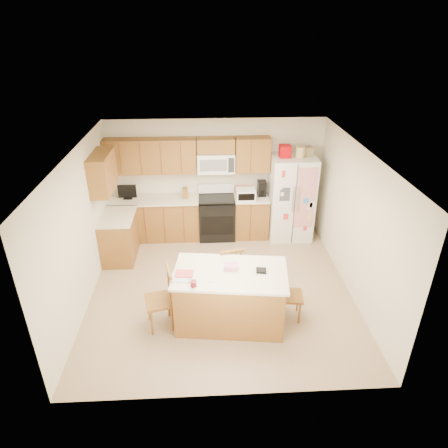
{
  "coord_description": "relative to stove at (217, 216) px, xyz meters",
  "views": [
    {
      "loc": [
        -0.26,
        -5.75,
        4.31
      ],
      "look_at": [
        0.07,
        0.35,
        1.11
      ],
      "focal_mm": 32.0,
      "sensor_mm": 36.0,
      "label": 1
    }
  ],
  "objects": [
    {
      "name": "stove",
      "position": [
        0.0,
        0.0,
        0.0
      ],
      "size": [
        0.76,
        0.65,
        1.13
      ],
      "color": "black",
      "rests_on": "ground"
    },
    {
      "name": "room_shell",
      "position": [
        0.0,
        -1.94,
        0.97
      ],
      "size": [
        4.6,
        4.6,
        2.52
      ],
      "color": "beige",
      "rests_on": "ground"
    },
    {
      "name": "cabinetry",
      "position": [
        -0.98,
        -0.15,
        0.44
      ],
      "size": [
        3.36,
        1.56,
        2.15
      ],
      "color": "brown",
      "rests_on": "ground"
    },
    {
      "name": "windsor_chair_back",
      "position": [
        0.14,
        -2.1,
        -0.01
      ],
      "size": [
        0.49,
        0.47,
        0.97
      ],
      "color": "brown",
      "rests_on": "ground"
    },
    {
      "name": "windsor_chair_right",
      "position": [
        1.04,
        -2.73,
        -0.05
      ],
      "size": [
        0.41,
        0.42,
        0.89
      ],
      "color": "brown",
      "rests_on": "ground"
    },
    {
      "name": "windsor_chair_left",
      "position": [
        -0.95,
        -2.81,
        0.01
      ],
      "size": [
        0.5,
        0.52,
        1.01
      ],
      "color": "brown",
      "rests_on": "ground"
    },
    {
      "name": "ground",
      "position": [
        0.0,
        -1.94,
        -0.47
      ],
      "size": [
        4.5,
        4.5,
        0.0
      ],
      "primitive_type": "plane",
      "color": "#81614A",
      "rests_on": "ground"
    },
    {
      "name": "island",
      "position": [
        0.1,
        -2.77,
        -0.01
      ],
      "size": [
        1.8,
        1.18,
        1.02
      ],
      "color": "brown",
      "rests_on": "ground"
    },
    {
      "name": "refrigerator",
      "position": [
        1.57,
        -0.06,
        0.45
      ],
      "size": [
        0.9,
        0.79,
        2.04
      ],
      "color": "white",
      "rests_on": "ground"
    }
  ]
}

